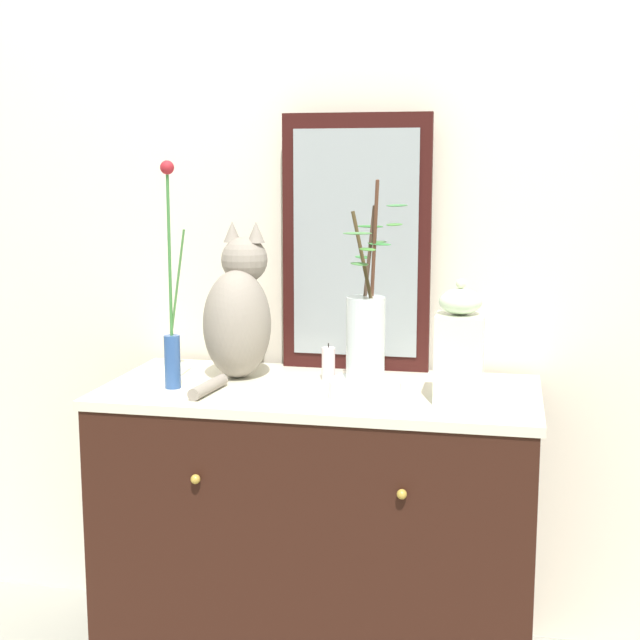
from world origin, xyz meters
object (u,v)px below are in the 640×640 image
object	(u,v)px
sideboard	(320,531)
mirror_leaning	(356,243)
cat_sitting	(238,313)
bowl_porcelain	(365,389)
jar_lidded_porcelain	(459,347)
candle_pillar	(328,364)
vase_glass_clear	(366,330)
vase_slim_green	(172,324)

from	to	relation	value
sideboard	mirror_leaning	xyz separation A→B (m)	(0.05, 0.24, 0.76)
cat_sitting	bowl_porcelain	world-z (taller)	cat_sitting
sideboard	mirror_leaning	distance (m)	0.80
mirror_leaning	jar_lidded_porcelain	size ratio (longest dim) A/B	2.37
candle_pillar	vase_glass_clear	bearing A→B (deg)	-52.62
cat_sitting	candle_pillar	size ratio (longest dim) A/B	4.16
vase_slim_green	jar_lidded_porcelain	size ratio (longest dim) A/B	1.94
mirror_leaning	cat_sitting	size ratio (longest dim) A/B	1.69
sideboard	cat_sitting	distance (m)	0.63
vase_glass_clear	candle_pillar	xyz separation A→B (m)	(-0.13, 0.17, -0.13)
jar_lidded_porcelain	candle_pillar	bearing A→B (deg)	157.18
sideboard	candle_pillar	size ratio (longest dim) A/B	11.13
jar_lidded_porcelain	mirror_leaning	bearing A→B (deg)	135.19
sideboard	bowl_porcelain	size ratio (longest dim) A/B	6.21
vase_slim_green	cat_sitting	bearing A→B (deg)	50.98
mirror_leaning	jar_lidded_porcelain	xyz separation A→B (m)	(0.31, -0.31, -0.22)
mirror_leaning	vase_slim_green	xyz separation A→B (m)	(-0.43, -0.33, -0.19)
cat_sitting	vase_slim_green	bearing A→B (deg)	-129.02
mirror_leaning	sideboard	bearing A→B (deg)	-101.99
sideboard	jar_lidded_porcelain	xyz separation A→B (m)	(0.36, -0.06, 0.54)
cat_sitting	sideboard	bearing A→B (deg)	-17.39
mirror_leaning	candle_pillar	distance (m)	0.36
candle_pillar	bowl_porcelain	bearing A→B (deg)	-52.96
vase_slim_green	vase_glass_clear	size ratio (longest dim) A/B	1.18
mirror_leaning	jar_lidded_porcelain	distance (m)	0.49
cat_sitting	vase_glass_clear	xyz separation A→B (m)	(0.38, -0.16, -0.01)
cat_sitting	vase_slim_green	size ratio (longest dim) A/B	0.72
mirror_leaning	jar_lidded_porcelain	world-z (taller)	mirror_leaning
vase_slim_green	candle_pillar	distance (m)	0.44
jar_lidded_porcelain	candle_pillar	world-z (taller)	jar_lidded_porcelain
jar_lidded_porcelain	cat_sitting	bearing A→B (deg)	166.91
sideboard	vase_slim_green	size ratio (longest dim) A/B	1.93
vase_slim_green	bowl_porcelain	size ratio (longest dim) A/B	3.21
sideboard	candle_pillar	distance (m)	0.45
bowl_porcelain	jar_lidded_porcelain	size ratio (longest dim) A/B	0.60
vase_glass_clear	candle_pillar	world-z (taller)	vase_glass_clear
bowl_porcelain	candle_pillar	size ratio (longest dim) A/B	1.79
vase_glass_clear	sideboard	bearing A→B (deg)	148.21
mirror_leaning	cat_sitting	world-z (taller)	mirror_leaning
sideboard	vase_slim_green	bearing A→B (deg)	-167.36
vase_slim_green	vase_glass_clear	world-z (taller)	vase_slim_green
sideboard	vase_glass_clear	world-z (taller)	vase_glass_clear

